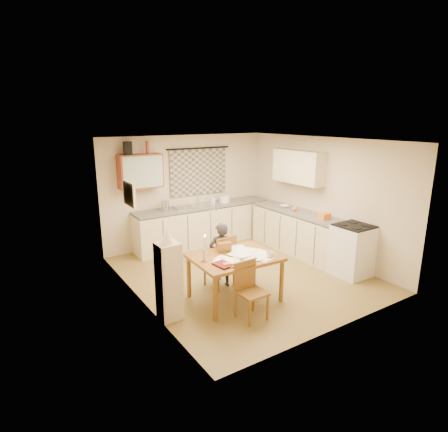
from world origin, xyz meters
TOP-DOWN VIEW (x-y plane):
  - floor at (0.00, 0.00)m, footprint 4.00×4.50m
  - ceiling at (0.00, 0.00)m, footprint 4.00×4.50m
  - wall_back at (0.00, 2.26)m, footprint 4.00×0.02m
  - wall_front at (0.00, -2.26)m, footprint 4.00×0.02m
  - wall_left at (-2.01, 0.00)m, footprint 0.02×4.50m
  - wall_right at (2.01, 0.00)m, footprint 0.02×4.50m
  - window_blind at (0.30, 2.22)m, footprint 1.45×0.03m
  - curtain_rod at (0.30, 2.20)m, footprint 1.60×0.04m
  - wall_cabinet at (-1.15, 2.08)m, footprint 0.90×0.34m
  - wall_cabinet_glass at (-1.15, 1.91)m, footprint 0.84×0.02m
  - upper_cabinet_right at (1.83, 0.55)m, footprint 0.34×1.30m
  - framed_print at (-1.97, 0.40)m, footprint 0.04×0.50m
  - print_canvas at (-1.95, 0.40)m, footprint 0.01×0.42m
  - counter_back at (0.27, 1.95)m, footprint 3.30×0.62m
  - counter_right at (1.70, 0.07)m, footprint 0.62×2.95m
  - stove at (1.70, -1.11)m, footprint 0.63×0.63m
  - sink at (0.25, 1.95)m, footprint 0.67×0.61m
  - tap at (0.22, 2.13)m, footprint 0.03×0.03m
  - dish_rack at (-0.29, 1.95)m, footprint 0.35×0.30m
  - kettle at (-0.69, 1.95)m, footprint 0.19×0.19m
  - mixing_bowl at (0.84, 1.95)m, footprint 0.26×0.26m
  - soap_bottle at (0.54, 2.00)m, footprint 0.13×0.14m
  - bowl at (1.70, 0.80)m, footprint 0.29×0.29m
  - orange_bag at (1.70, -0.38)m, footprint 0.22×0.16m
  - fruit_orange at (1.65, 0.42)m, footprint 0.10×0.10m
  - speaker at (-1.39, 2.08)m, footprint 0.20×0.23m
  - bottle_green at (-1.34, 2.08)m, footprint 0.08×0.08m
  - bottle_brown at (-0.97, 2.08)m, footprint 0.09×0.09m
  - dining_table at (-0.70, -0.74)m, footprint 1.37×1.06m
  - chair_far at (-0.64, -0.19)m, footprint 0.49×0.49m
  - chair_near at (-0.84, -1.37)m, footprint 0.39×0.39m
  - person at (-0.63, -0.21)m, footprint 0.57×0.50m
  - shelf_stand at (-1.84, -0.72)m, footprint 0.32×0.30m
  - lampshade at (-1.84, -0.72)m, footprint 0.20×0.20m
  - letter_rack at (-0.74, -0.50)m, footprint 0.24×0.14m
  - mug at (-0.27, -1.09)m, footprint 0.18×0.18m
  - magazine at (-1.18, -0.99)m, footprint 0.30×0.36m
  - book at (-1.12, -0.84)m, footprint 0.19×0.25m
  - orange_box at (-1.03, -1.02)m, footprint 0.13×0.10m
  - eyeglasses at (-0.55, -1.03)m, footprint 0.13×0.05m
  - candle_holder at (-1.23, -0.67)m, footprint 0.07×0.07m
  - candle at (-1.22, -0.70)m, footprint 0.03×0.03m
  - candle_flame at (-1.20, -0.67)m, footprint 0.02×0.02m
  - papers at (-0.57, -0.87)m, footprint 1.06×0.91m

SIDE VIEW (x-z plane):
  - floor at x=0.00m, z-range -0.02..0.00m
  - chair_near at x=-0.84m, z-range -0.16..0.69m
  - chair_far at x=-0.64m, z-range -0.18..0.76m
  - dining_table at x=-0.70m, z-range 0.00..0.75m
  - counter_right at x=1.70m, z-range -0.01..0.91m
  - counter_back at x=0.27m, z-range -0.01..0.91m
  - stove at x=1.70m, z-range 0.00..0.97m
  - person at x=-0.63m, z-range 0.00..1.16m
  - shelf_stand at x=-1.84m, z-range 0.00..1.17m
  - eyeglasses at x=-0.55m, z-range 0.75..0.77m
  - book at x=-1.12m, z-range 0.75..0.77m
  - papers at x=-0.57m, z-range 0.75..0.78m
  - magazine at x=-1.18m, z-range 0.75..0.78m
  - orange_box at x=-1.03m, z-range 0.75..0.79m
  - mug at x=-0.27m, z-range 0.75..0.85m
  - letter_rack at x=-0.74m, z-range 0.75..0.91m
  - candle_holder at x=-1.23m, z-range 0.75..0.93m
  - sink at x=0.25m, z-range 0.83..0.93m
  - bowl at x=1.70m, z-range 0.92..0.97m
  - dish_rack at x=-0.29m, z-range 0.92..0.98m
  - fruit_orange at x=1.65m, z-range 0.92..1.02m
  - orange_bag at x=1.70m, z-range 0.92..1.04m
  - mixing_bowl at x=0.84m, z-range 0.92..1.08m
  - soap_bottle at x=0.54m, z-range 0.92..1.10m
  - kettle at x=-0.69m, z-range 0.92..1.16m
  - candle at x=-1.22m, z-range 0.93..1.15m
  - tap at x=0.22m, z-range 0.92..1.20m
  - candle_flame at x=-1.20m, z-range 1.15..1.17m
  - wall_back at x=0.00m, z-range 0.00..2.50m
  - wall_front at x=0.00m, z-range 0.00..2.50m
  - wall_left at x=-2.01m, z-range 0.00..2.50m
  - wall_right at x=2.01m, z-range 0.00..2.50m
  - lampshade at x=-1.84m, z-range 1.17..1.39m
  - window_blind at x=0.30m, z-range 1.12..2.17m
  - framed_print at x=-1.97m, z-range 1.50..1.90m
  - print_canvas at x=-1.95m, z-range 1.54..1.86m
  - wall_cabinet at x=-1.15m, z-range 1.45..2.15m
  - wall_cabinet_glass at x=-1.15m, z-range 1.48..2.12m
  - upper_cabinet_right at x=1.83m, z-range 1.50..2.20m
  - curtain_rod at x=0.30m, z-range 2.18..2.22m
  - speaker at x=-1.39m, z-range 2.15..2.41m
  - bottle_green at x=-1.34m, z-range 2.15..2.41m
  - bottle_brown at x=-0.97m, z-range 2.15..2.41m
  - ceiling at x=0.00m, z-range 2.50..2.52m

